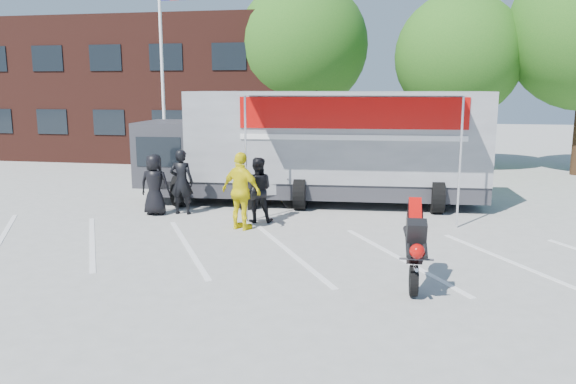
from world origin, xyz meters
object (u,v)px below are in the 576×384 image
(tree_mid, at_px, (458,57))
(parked_motorcycle, at_px, (269,209))
(flagpole, at_px, (168,50))
(spectator_leather_c, at_px, (257,190))
(transporter_truck, at_px, (319,203))
(tree_left, at_px, (303,46))
(spectator_hivis, at_px, (241,191))
(spectator_leather_a, at_px, (155,185))
(spectator_leather_b, at_px, (182,182))
(stunt_bike_rider, at_px, (411,285))

(tree_mid, height_order, parked_motorcycle, tree_mid)
(flagpole, distance_m, spectator_leather_c, 9.08)
(transporter_truck, bearing_deg, tree_left, 99.03)
(tree_mid, height_order, transporter_truck, tree_mid)
(transporter_truck, height_order, spectator_hivis, spectator_hivis)
(transporter_truck, height_order, spectator_leather_c, spectator_leather_c)
(tree_mid, xyz_separation_m, spectator_leather_a, (-9.31, -10.99, -4.06))
(transporter_truck, distance_m, spectator_leather_b, 4.45)
(parked_motorcycle, xyz_separation_m, stunt_bike_rider, (4.05, -6.00, 0.00))
(transporter_truck, bearing_deg, tree_mid, 56.41)
(tree_mid, relative_size, spectator_leather_c, 4.34)
(flagpole, distance_m, spectator_hivis, 9.57)
(tree_left, relative_size, spectator_hivis, 4.30)
(flagpole, distance_m, spectator_leather_b, 7.56)
(transporter_truck, bearing_deg, spectator_leather_c, -118.49)
(spectator_leather_a, bearing_deg, spectator_leather_c, 171.73)
(spectator_hivis, bearing_deg, spectator_leather_b, -11.37)
(tree_left, height_order, spectator_leather_c, tree_left)
(tree_mid, bearing_deg, stunt_bike_rider, -98.02)
(flagpole, xyz_separation_m, spectator_hivis, (4.84, -7.19, -4.05))
(tree_left, relative_size, spectator_leather_b, 4.58)
(spectator_leather_a, distance_m, spectator_leather_b, 0.77)
(tree_mid, xyz_separation_m, spectator_hivis, (-6.40, -12.19, -3.94))
(flagpole, height_order, spectator_hivis, flagpole)
(spectator_leather_b, distance_m, spectator_hivis, 2.61)
(tree_mid, distance_m, spectator_hivis, 14.33)
(flagpole, relative_size, spectator_leather_b, 4.24)
(parked_motorcycle, relative_size, spectator_leather_c, 1.15)
(tree_mid, relative_size, spectator_leather_b, 4.07)
(transporter_truck, xyz_separation_m, stunt_bike_rider, (2.68, -7.21, 0.00))
(stunt_bike_rider, bearing_deg, spectator_hivis, 138.08)
(stunt_bike_rider, distance_m, spectator_leather_a, 8.55)
(tree_mid, xyz_separation_m, spectator_leather_c, (-6.21, -11.30, -4.06))
(flagpole, xyz_separation_m, tree_left, (4.24, 6.00, 0.51))
(spectator_leather_b, height_order, spectator_leather_c, spectator_leather_b)
(spectator_leather_c, bearing_deg, flagpole, -61.54)
(tree_mid, distance_m, parked_motorcycle, 12.53)
(flagpole, bearing_deg, spectator_leather_b, -65.17)
(stunt_bike_rider, xyz_separation_m, spectator_leather_c, (-4.00, 4.37, 0.89))
(tree_left, bearing_deg, spectator_leather_a, -100.90)
(transporter_truck, relative_size, spectator_leather_c, 6.21)
(tree_mid, bearing_deg, flagpole, -156.03)
(flagpole, bearing_deg, stunt_bike_rider, -49.72)
(flagpole, relative_size, spectator_leather_c, 4.52)
(spectator_leather_a, bearing_deg, spectator_hivis, 154.91)
(flagpole, relative_size, tree_mid, 1.04)
(spectator_leather_a, bearing_deg, tree_mid, -132.81)
(transporter_truck, relative_size, spectator_hivis, 5.48)
(tree_left, relative_size, transporter_truck, 0.78)
(tree_left, height_order, spectator_hivis, tree_left)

